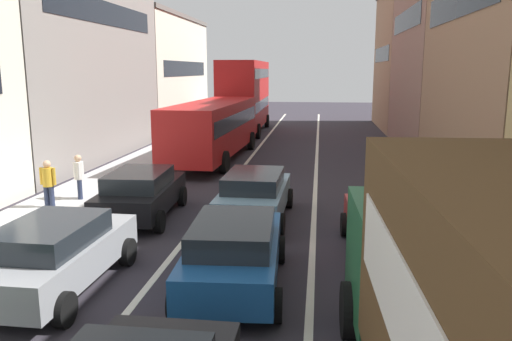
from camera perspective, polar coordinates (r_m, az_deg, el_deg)
sidewalk_left at (r=24.35m, az=-13.43°, el=0.48°), size 2.60×64.00×0.14m
lane_stripe_left at (r=23.09m, az=-1.72°, el=0.05°), size 0.16×60.00×0.01m
lane_stripe_right at (r=22.83m, az=6.74°, el=-0.15°), size 0.16×60.00×0.01m
building_row_left at (r=28.25m, az=-22.62°, el=11.98°), size 7.20×43.90×13.28m
building_row_right at (r=26.25m, az=25.81°, el=13.07°), size 7.20×43.90×13.29m
removalist_box_truck at (r=6.07m, az=25.47°, el=-14.26°), size 2.93×7.78×3.58m
sedan_centre_lane_second at (r=10.64m, az=-2.47°, el=-9.03°), size 2.24×4.39×1.49m
wagon_left_lane_second at (r=11.30m, az=-21.59°, el=-8.60°), size 2.11×4.33×1.49m
hatchback_centre_lane_third at (r=15.33m, az=-0.16°, el=-2.67°), size 2.13×4.34×1.49m
sedan_left_lane_third at (r=15.92m, az=-12.74°, el=-2.43°), size 2.23×4.38×1.49m
sedan_right_lane_behind_truck at (r=12.76m, az=14.76°, el=-5.91°), size 2.22×4.38×1.49m
bus_mid_queue_primary at (r=25.46m, az=-4.78°, el=5.06°), size 3.09×10.58×2.90m
bus_far_queue_secondary at (r=36.69m, az=-1.24°, el=8.65°), size 2.94×10.54×5.06m
pedestrian_mid_sidewalk at (r=18.31m, az=-19.20°, el=-0.53°), size 0.34×0.49×1.66m
pedestrian_far_sidewalk at (r=17.53m, az=-22.24°, el=-1.24°), size 0.54×0.34×1.66m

